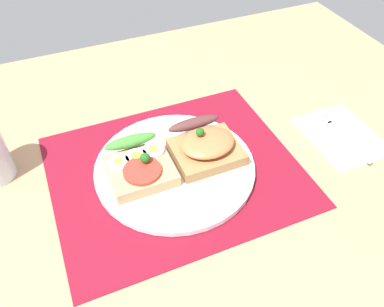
# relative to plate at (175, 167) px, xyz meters

# --- Properties ---
(ground_plane) EXTENTS (1.20, 0.90, 0.03)m
(ground_plane) POSITION_rel_plate_xyz_m (0.00, 0.00, -0.02)
(ground_plane) COLOR tan
(placemat) EXTENTS (0.39, 0.33, 0.00)m
(placemat) POSITION_rel_plate_xyz_m (0.00, 0.00, -0.01)
(placemat) COLOR maroon
(placemat) RESTS_ON ground_plane
(plate) EXTENTS (0.26, 0.26, 0.01)m
(plate) POSITION_rel_plate_xyz_m (0.00, 0.00, 0.00)
(plate) COLOR white
(plate) RESTS_ON placemat
(sandwich_egg_tomato) EXTENTS (0.10, 0.10, 0.04)m
(sandwich_egg_tomato) POSITION_rel_plate_xyz_m (-0.06, 0.01, 0.02)
(sandwich_egg_tomato) COLOR tan
(sandwich_egg_tomato) RESTS_ON plate
(sandwich_salmon) EXTENTS (0.11, 0.11, 0.05)m
(sandwich_salmon) POSITION_rel_plate_xyz_m (0.06, 0.01, 0.02)
(sandwich_salmon) COLOR #9B7042
(sandwich_salmon) RESTS_ON plate
(napkin) EXTENTS (0.12, 0.15, 0.01)m
(napkin) POSITION_rel_plate_xyz_m (0.30, -0.04, -0.01)
(napkin) COLOR white
(napkin) RESTS_ON ground_plane
(fork) EXTENTS (0.02, 0.15, 0.00)m
(fork) POSITION_rel_plate_xyz_m (0.30, -0.04, -0.00)
(fork) COLOR #B7B7BC
(fork) RESTS_ON napkin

